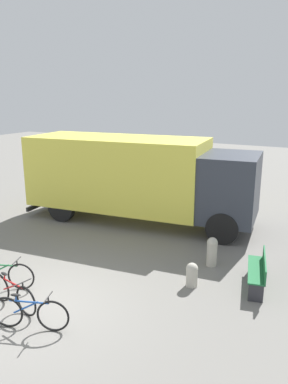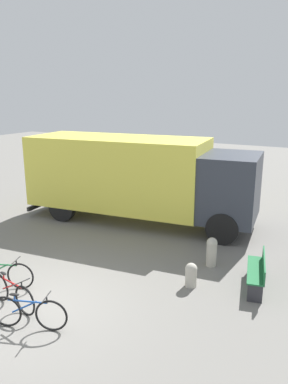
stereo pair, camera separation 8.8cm
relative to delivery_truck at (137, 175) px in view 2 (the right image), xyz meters
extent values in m
plane|color=slate|center=(0.95, -6.39, -1.76)|extent=(60.00, 60.00, 0.00)
cube|color=#EAE04C|center=(-0.77, -0.09, 0.06)|extent=(6.86, 3.34, 2.60)
cube|color=#333842|center=(3.41, 0.40, -0.13)|extent=(2.09, 2.68, 2.21)
cube|color=black|center=(-4.10, -0.48, -1.47)|extent=(0.39, 2.45, 0.16)
cylinder|color=black|center=(3.28, 1.52, -1.24)|extent=(1.07, 0.40, 1.04)
cylinder|color=black|center=(3.54, -0.73, -1.24)|extent=(1.07, 0.40, 1.04)
cylinder|color=black|center=(-2.71, 0.82, -1.24)|extent=(1.07, 0.40, 1.04)
cylinder|color=black|center=(-2.44, -1.43, -1.24)|extent=(1.07, 0.40, 1.04)
cube|color=#1E6638|center=(5.10, -3.00, -1.31)|extent=(0.74, 1.67, 0.04)
cube|color=#1E6638|center=(5.28, -2.96, -1.14)|extent=(0.39, 1.59, 0.36)
cube|color=#2D2D33|center=(5.27, -3.74, -1.54)|extent=(0.34, 0.12, 0.43)
cube|color=#2D2D33|center=(4.94, -2.26, -1.54)|extent=(0.34, 0.12, 0.43)
torus|color=black|center=(0.08, -5.90, -1.41)|extent=(0.66, 0.29, 0.69)
cylinder|color=#26723F|center=(-0.38, -6.08, -1.14)|extent=(0.79, 0.33, 0.04)
cylinder|color=black|center=(0.01, -5.93, -1.06)|extent=(0.03, 0.03, 0.15)
cylinder|color=black|center=(0.01, -5.93, -0.99)|extent=(0.18, 0.42, 0.02)
torus|color=black|center=(0.05, -6.51, -1.41)|extent=(0.69, 0.15, 0.69)
torus|color=black|center=(1.02, -6.67, -1.41)|extent=(0.69, 0.15, 0.69)
cylinder|color=red|center=(0.53, -6.59, -1.14)|extent=(0.83, 0.17, 0.04)
cylinder|color=red|center=(0.46, -6.57, -1.27)|extent=(0.56, 0.13, 0.32)
cylinder|color=red|center=(0.27, -6.54, -1.08)|extent=(0.03, 0.03, 0.11)
ellipsoid|color=black|center=(0.27, -6.54, -1.00)|extent=(0.23, 0.12, 0.05)
cylinder|color=black|center=(0.95, -6.65, -1.06)|extent=(0.03, 0.03, 0.15)
cylinder|color=black|center=(0.95, -6.65, -0.99)|extent=(0.09, 0.44, 0.02)
torus|color=black|center=(0.99, -7.16, -1.41)|extent=(0.66, 0.28, 0.69)
torus|color=black|center=(1.91, -6.82, -1.41)|extent=(0.66, 0.28, 0.69)
cylinder|color=#1E4C9E|center=(1.45, -6.99, -1.14)|extent=(0.80, 0.32, 0.04)
cylinder|color=#1E4C9E|center=(1.38, -7.01, -1.27)|extent=(0.54, 0.23, 0.32)
cylinder|color=#1E4C9E|center=(1.20, -7.08, -1.08)|extent=(0.03, 0.03, 0.11)
ellipsoid|color=black|center=(1.20, -7.08, -1.00)|extent=(0.24, 0.16, 0.05)
cylinder|color=black|center=(1.84, -6.85, -1.06)|extent=(0.03, 0.03, 0.15)
cylinder|color=black|center=(1.84, -6.85, -0.99)|extent=(0.17, 0.42, 0.02)
cylinder|color=#B2AD9E|center=(3.70, -3.76, -1.52)|extent=(0.29, 0.29, 0.47)
sphere|color=#B2AD9E|center=(3.70, -3.76, -1.29)|extent=(0.30, 0.30, 0.30)
cylinder|color=#B2AD9E|center=(3.76, -2.41, -1.41)|extent=(0.28, 0.28, 0.69)
sphere|color=#B2AD9E|center=(3.76, -2.41, -1.07)|extent=(0.30, 0.30, 0.30)
camera|label=1|loc=(6.67, -11.79, 2.92)|focal=35.00mm
camera|label=2|loc=(6.75, -11.75, 2.92)|focal=35.00mm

